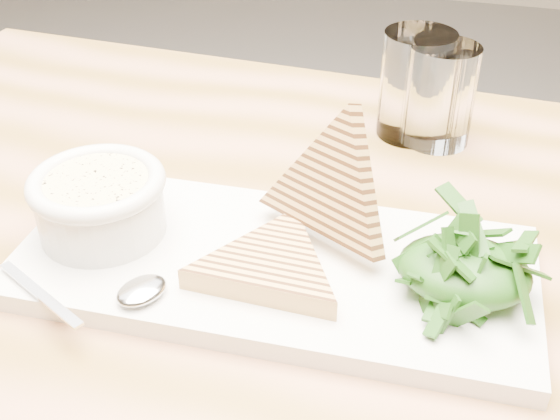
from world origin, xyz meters
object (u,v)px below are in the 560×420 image
(platter, at_px, (273,266))
(soup_bowl, at_px, (101,210))
(table_top, at_px, (329,304))
(glass_far, at_px, (415,85))
(glass_near, at_px, (441,95))

(platter, xyz_separation_m, soup_bowl, (-0.15, -0.00, 0.03))
(table_top, xyz_separation_m, glass_far, (0.03, 0.27, 0.08))
(soup_bowl, height_order, glass_far, glass_far)
(glass_near, xyz_separation_m, glass_far, (-0.03, 0.01, 0.00))
(glass_far, bearing_deg, soup_bowl, -129.04)
(table_top, distance_m, platter, 0.06)
(platter, height_order, soup_bowl, soup_bowl)
(glass_near, bearing_deg, platter, -111.72)
(soup_bowl, bearing_deg, platter, 1.43)
(soup_bowl, bearing_deg, table_top, 0.92)
(soup_bowl, bearing_deg, glass_near, 46.73)
(table_top, height_order, platter, platter)
(platter, relative_size, soup_bowl, 3.97)
(platter, height_order, glass_near, glass_near)
(table_top, distance_m, soup_bowl, 0.20)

